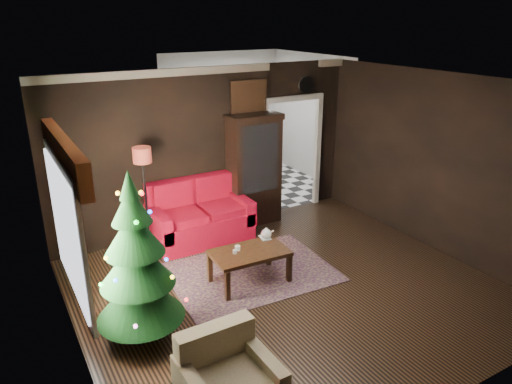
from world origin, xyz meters
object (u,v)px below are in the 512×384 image
curio_cabinet (254,172)px  kitchen_table (247,175)px  loveseat (201,212)px  floor_lamp (146,203)px  coffee_table (249,266)px  christmas_tree (136,258)px  teapot (266,234)px  armchair (230,382)px  wall_clock (306,85)px

curio_cabinet → kitchen_table: (0.65, 1.43, -0.57)m
loveseat → curio_cabinet: (1.15, 0.22, 0.45)m
floor_lamp → coffee_table: 1.96m
christmas_tree → curio_cabinet: bearing=39.2°
floor_lamp → teapot: 1.96m
curio_cabinet → coffee_table: (-1.12, -1.83, -0.70)m
christmas_tree → kitchen_table: bearing=47.1°
curio_cabinet → kitchen_table: size_ratio=2.53×
curio_cabinet → armchair: curio_cabinet is taller
loveseat → coffee_table: loveseat is taller
coffee_table → teapot: bearing=28.6°
armchair → coffee_table: (1.38, 2.09, -0.21)m
floor_lamp → kitchen_table: (2.70, 1.63, -0.45)m
coffee_table → loveseat: bearing=91.0°
teapot → kitchen_table: size_ratio=0.23×
kitchen_table → loveseat: bearing=-137.5°
christmas_tree → coffee_table: christmas_tree is taller
loveseat → armchair: 3.94m
loveseat → kitchen_table: loveseat is taller
floor_lamp → christmas_tree: (-0.78, -2.10, 0.22)m
floor_lamp → armchair: 3.77m
curio_cabinet → christmas_tree: christmas_tree is taller
loveseat → floor_lamp: size_ratio=0.95×
curio_cabinet → wall_clock: bearing=8.5°
christmas_tree → armchair: christmas_tree is taller
loveseat → teapot: (0.44, -1.39, 0.07)m
loveseat → teapot: bearing=-72.5°
wall_clock → kitchen_table: 2.43m
loveseat → teapot: 1.46m
wall_clock → coffee_table: bearing=-139.1°
floor_lamp → loveseat: bearing=-1.3°
coffee_table → teapot: teapot is taller
loveseat → coffee_table: bearing=-89.0°
christmas_tree → wall_clock: size_ratio=5.99×
armchair → curio_cabinet: bearing=56.4°
floor_lamp → teapot: size_ratio=10.44×
floor_lamp → coffee_table: bearing=-60.5°
loveseat → christmas_tree: 2.73m
floor_lamp → kitchen_table: floor_lamp is taller
curio_cabinet → wall_clock: size_ratio=5.94×
armchair → kitchen_table: size_ratio=1.11×
coffee_table → christmas_tree: bearing=-164.4°
teapot → kitchen_table: bearing=65.8°
armchair → teapot: armchair is taller
kitchen_table → coffee_table: bearing=-118.5°
christmas_tree → coffee_table: (1.70, 0.47, -0.80)m
loveseat → wall_clock: wall_clock is taller
curio_cabinet → floor_lamp: bearing=-174.4°
teapot → coffee_table: bearing=-151.4°
christmas_tree → kitchen_table: 5.14m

